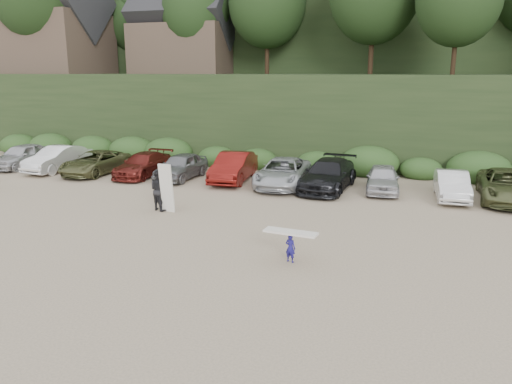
% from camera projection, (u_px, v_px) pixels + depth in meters
% --- Properties ---
extents(ground, '(120.00, 120.00, 0.00)m').
position_uv_depth(ground, '(203.00, 241.00, 18.67)').
color(ground, tan).
rests_on(ground, ground).
extents(hillside_backdrop, '(90.00, 41.50, 28.00)m').
position_uv_depth(hillside_backdrop, '(345.00, 19.00, 49.33)').
color(hillside_backdrop, black).
rests_on(hillside_backdrop, ground).
extents(parked_cars, '(36.54, 6.00, 1.65)m').
position_uv_depth(parked_cars, '(284.00, 173.00, 27.53)').
color(parked_cars, '#B6B7BB').
rests_on(parked_cars, ground).
extents(child_surfer, '(1.83, 0.68, 1.08)m').
position_uv_depth(child_surfer, '(290.00, 241.00, 16.50)').
color(child_surfer, navy).
rests_on(child_surfer, ground).
extents(adult_surfer, '(1.40, 1.04, 2.23)m').
position_uv_depth(adult_surfer, '(160.00, 190.00, 22.66)').
color(adult_surfer, black).
rests_on(adult_surfer, ground).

